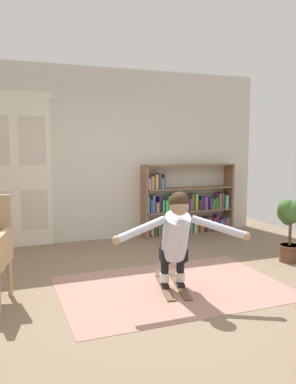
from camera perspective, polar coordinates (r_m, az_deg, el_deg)
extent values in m
plane|color=#7D6751|center=(4.55, 1.02, -14.02)|extent=(7.20, 7.20, 0.00)
cube|color=beige|center=(6.74, -7.31, 5.35)|extent=(6.00, 0.10, 2.90)
cube|color=silver|center=(6.52, -16.27, 2.66)|extent=(0.55, 0.04, 2.35)
cube|color=beige|center=(6.49, -16.41, 7.21)|extent=(0.41, 0.01, 0.76)
cube|color=beige|center=(6.57, -16.09, -2.46)|extent=(0.41, 0.01, 0.64)
cube|color=silver|center=(6.54, -19.11, 13.33)|extent=(1.22, 0.04, 0.10)
cube|color=#A47668|center=(4.63, 3.56, -13.62)|extent=(2.53, 1.73, 0.01)
cube|color=#846249|center=(6.83, -0.49, -1.44)|extent=(0.04, 0.30, 1.27)
cube|color=#846249|center=(7.59, 11.64, -0.74)|extent=(0.04, 0.30, 1.27)
cube|color=#846249|center=(7.28, 5.83, -5.95)|extent=(1.70, 0.30, 0.02)
cube|color=#846249|center=(7.20, 5.87, -2.72)|extent=(1.70, 0.30, 0.02)
cube|color=#846249|center=(7.15, 5.91, 0.57)|extent=(1.70, 0.30, 0.02)
cube|color=#846249|center=(7.11, 5.95, 3.91)|extent=(1.70, 0.30, 0.02)
cube|color=brown|center=(6.94, -0.14, -5.42)|extent=(0.05, 0.20, 0.25)
cube|color=#CD7DCA|center=(6.98, 0.46, -5.44)|extent=(0.07, 0.15, 0.23)
cube|color=#1A671B|center=(7.00, 0.95, -5.59)|extent=(0.04, 0.19, 0.18)
cube|color=#B14866|center=(7.03, 1.46, -5.41)|extent=(0.06, 0.18, 0.22)
cube|color=#2ED2AC|center=(7.03, 1.96, -5.51)|extent=(0.06, 0.20, 0.19)
cube|color=#77C3CF|center=(7.08, 2.51, -5.32)|extent=(0.05, 0.22, 0.22)
cube|color=brown|center=(7.07, 3.00, -5.02)|extent=(0.05, 0.21, 0.29)
cube|color=purple|center=(7.12, 3.52, -5.28)|extent=(0.04, 0.16, 0.21)
cube|color=#84D279|center=(7.16, 3.95, -5.29)|extent=(0.04, 0.19, 0.19)
cube|color=#4B3C63|center=(7.18, 4.30, -5.12)|extent=(0.05, 0.17, 0.23)
cube|color=#4964CB|center=(7.20, 4.92, -5.08)|extent=(0.06, 0.18, 0.23)
cube|color=#62AC54|center=(7.24, 5.44, -5.05)|extent=(0.04, 0.17, 0.22)
cube|color=slate|center=(7.26, 5.93, -5.00)|extent=(0.04, 0.24, 0.22)
cube|color=#7DC97D|center=(7.29, 6.53, -5.00)|extent=(0.05, 0.23, 0.22)
cube|color=#BD5E25|center=(7.34, 6.91, -4.83)|extent=(0.04, 0.20, 0.24)
cube|color=#8A4684|center=(7.35, 7.35, -4.63)|extent=(0.03, 0.18, 0.29)
cube|color=#95B13A|center=(7.38, 7.64, -4.75)|extent=(0.03, 0.17, 0.25)
cube|color=maroon|center=(7.41, 7.95, -4.97)|extent=(0.04, 0.18, 0.18)
cube|color=#35543A|center=(7.42, 8.45, -4.62)|extent=(0.05, 0.23, 0.27)
cube|color=#7B4A75|center=(7.47, 8.75, -4.59)|extent=(0.03, 0.23, 0.26)
cube|color=#7A2782|center=(7.48, 9.23, -4.84)|extent=(0.03, 0.14, 0.19)
cube|color=#CC4340|center=(7.53, 9.43, -4.62)|extent=(0.04, 0.17, 0.23)
cube|color=#6D2262|center=(7.54, 9.85, -4.34)|extent=(0.07, 0.15, 0.30)
cube|color=#2D85BF|center=(7.59, 10.34, -4.65)|extent=(0.06, 0.19, 0.20)
cube|color=#BA215F|center=(7.60, 10.88, -4.61)|extent=(0.08, 0.16, 0.21)
cube|color=#53B9A5|center=(7.66, 11.19, -4.47)|extent=(0.06, 0.18, 0.23)
cube|color=teal|center=(6.86, -0.15, -1.87)|extent=(0.06, 0.20, 0.29)
cube|color=blue|center=(6.89, 0.29, -2.06)|extent=(0.03, 0.19, 0.23)
cube|color=#6487B3|center=(6.91, 0.66, -1.75)|extent=(0.04, 0.15, 0.30)
cube|color=#A47C64|center=(6.93, 1.14, -2.22)|extent=(0.05, 0.22, 0.18)
cube|color=navy|center=(6.96, 1.58, -1.82)|extent=(0.04, 0.16, 0.27)
cube|color=#58C242|center=(6.98, 2.08, -2.02)|extent=(0.03, 0.15, 0.22)
cube|color=#43D78F|center=(7.01, 2.57, -2.03)|extent=(0.04, 0.16, 0.20)
cube|color=#63C480|center=(7.02, 3.03, -1.71)|extent=(0.06, 0.17, 0.28)
cube|color=#1F2A4D|center=(7.05, 3.56, -1.61)|extent=(0.05, 0.16, 0.29)
cube|color=brown|center=(7.07, 3.99, -1.82)|extent=(0.03, 0.21, 0.24)
cube|color=teal|center=(7.07, 4.36, -1.58)|extent=(0.03, 0.14, 0.30)
cube|color=red|center=(7.11, 4.68, -1.90)|extent=(0.03, 0.17, 0.21)
cube|color=#3E7C68|center=(7.12, 5.15, -1.85)|extent=(0.04, 0.21, 0.22)
cube|color=tan|center=(7.17, 5.49, -1.83)|extent=(0.03, 0.19, 0.21)
cube|color=#53446D|center=(7.20, 5.95, -1.79)|extent=(0.05, 0.20, 0.21)
cube|color=olive|center=(7.22, 6.29, -1.43)|extent=(0.04, 0.16, 0.30)
cube|color=#8BA740|center=(7.24, 6.80, -1.41)|extent=(0.06, 0.19, 0.30)
cube|color=#4F1C27|center=(7.26, 7.24, -1.81)|extent=(0.04, 0.20, 0.19)
cube|color=#15414D|center=(7.30, 7.56, -1.56)|extent=(0.04, 0.18, 0.25)
cube|color=purple|center=(7.33, 7.95, -1.58)|extent=(0.04, 0.18, 0.23)
cube|color=#785FB1|center=(7.35, 8.26, -1.57)|extent=(0.05, 0.15, 0.23)
cube|color=navy|center=(7.38, 8.72, -1.56)|extent=(0.03, 0.24, 0.23)
cube|color=#464E91|center=(7.41, 8.92, -1.64)|extent=(0.03, 0.21, 0.20)
cube|color=brown|center=(7.42, 9.23, -1.67)|extent=(0.06, 0.21, 0.19)
cube|color=#168C19|center=(7.46, 9.64, -1.56)|extent=(0.05, 0.21, 0.21)
cube|color=#B04B9D|center=(7.49, 10.12, -1.24)|extent=(0.05, 0.19, 0.28)
cube|color=#4D5724|center=(7.52, 10.48, -1.18)|extent=(0.04, 0.20, 0.30)
cube|color=#70B2AE|center=(7.54, 10.99, -1.34)|extent=(0.05, 0.24, 0.25)
cube|color=#C16FBE|center=(6.81, -0.11, 1.21)|extent=(0.06, 0.23, 0.20)
cube|color=olive|center=(6.84, 0.45, 1.37)|extent=(0.06, 0.21, 0.23)
cube|color=tan|center=(6.87, 1.10, 1.51)|extent=(0.05, 0.15, 0.26)
cube|color=brown|center=(6.88, 1.58, 1.59)|extent=(0.04, 0.16, 0.27)
cube|color=#50A9A0|center=(6.89, 1.95, 1.26)|extent=(0.03, 0.15, 0.19)
cube|color=slate|center=(6.93, 2.19, 1.56)|extent=(0.03, 0.20, 0.26)
cylinder|color=tan|center=(4.57, -19.40, -11.53)|extent=(0.06, 0.06, 0.42)
cube|color=tan|center=(4.22, -20.21, -7.33)|extent=(0.19, 0.56, 0.28)
cylinder|color=brown|center=(5.89, 19.80, -8.35)|extent=(0.27, 0.27, 0.24)
cylinder|color=brown|center=(5.86, 19.83, -7.42)|extent=(0.29, 0.29, 0.04)
cylinder|color=#4C3823|center=(5.82, 19.92, -5.51)|extent=(0.04, 0.04, 0.36)
sphere|color=#385E2A|center=(5.81, 20.28, -2.72)|extent=(0.31, 0.31, 0.31)
sphere|color=#385E2A|center=(5.90, 19.68, -3.54)|extent=(0.21, 0.21, 0.21)
sphere|color=#385E2A|center=(5.91, 20.27, -3.13)|extent=(0.21, 0.21, 0.21)
sphere|color=#385E2A|center=(5.89, 19.73, -2.76)|extent=(0.32, 0.32, 0.32)
sphere|color=#385E2A|center=(5.79, 19.50, -2.21)|extent=(0.25, 0.25, 0.25)
cube|color=brown|center=(4.61, 2.43, -13.57)|extent=(0.28, 0.83, 0.01)
cube|color=brown|center=(4.96, 1.62, -11.69)|extent=(0.11, 0.13, 0.06)
cube|color=black|center=(4.58, 2.48, -13.37)|extent=(0.11, 0.14, 0.04)
cube|color=brown|center=(4.64, 4.68, -13.43)|extent=(0.28, 0.83, 0.01)
cube|color=brown|center=(4.99, 3.70, -11.59)|extent=(0.11, 0.13, 0.06)
cube|color=black|center=(4.62, 4.73, -13.24)|extent=(0.11, 0.14, 0.04)
cylinder|color=white|center=(4.57, 2.44, -12.26)|extent=(0.13, 0.13, 0.10)
cylinder|color=black|center=(4.51, 2.45, -9.86)|extent=(0.11, 0.11, 0.30)
cylinder|color=black|center=(4.45, 2.54, -8.89)|extent=(0.13, 0.13, 0.22)
cylinder|color=white|center=(4.61, 4.69, -12.13)|extent=(0.13, 0.13, 0.10)
cylinder|color=black|center=(4.54, 4.72, -9.74)|extent=(0.11, 0.11, 0.30)
cylinder|color=black|center=(4.49, 4.83, -8.78)|extent=(0.13, 0.13, 0.22)
cube|color=black|center=(4.47, 3.69, -8.96)|extent=(0.33, 0.24, 0.14)
cylinder|color=silver|center=(4.30, 4.03, -6.42)|extent=(0.38, 0.54, 0.59)
sphere|color=tan|center=(4.06, 4.59, -2.01)|extent=(0.24, 0.24, 0.20)
sphere|color=#382619|center=(4.06, 4.56, -1.43)|extent=(0.25, 0.25, 0.21)
cylinder|color=silver|center=(3.98, -1.03, -5.45)|extent=(0.59, 0.19, 0.23)
sphere|color=tan|center=(3.87, -4.63, -6.97)|extent=(0.11, 0.11, 0.09)
cylinder|color=silver|center=(4.16, 10.22, -5.04)|extent=(0.51, 0.41, 0.23)
sphere|color=tan|center=(4.15, 14.07, -6.19)|extent=(0.11, 0.11, 0.09)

